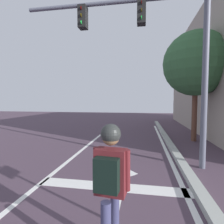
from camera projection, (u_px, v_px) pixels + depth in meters
The scene contains 9 objects.
lane_line_center at pixel (37, 186), 3.93m from camera, with size 0.12×20.00×0.01m, color silver.
lane_line_curbside at pixel (188, 199), 3.40m from camera, with size 0.12×20.00×0.01m, color silver.
stop_bar at pixel (113, 187), 3.89m from camera, with size 3.29×0.40×0.01m, color silver.
lane_arrow_stem at pixel (120, 190), 3.77m from camera, with size 0.16×1.40×0.01m, color silver.
lane_arrow_head at pixel (124, 173), 4.60m from camera, with size 0.56×0.44×0.01m, color silver.
curb_strip at pixel (203, 197), 3.35m from camera, with size 0.24×24.00×0.14m, color #9B9F99.
skater at pixel (110, 176), 1.99m from camera, with size 0.43×0.59×1.53m.
traffic_signal_mast at pixel (151, 38), 5.00m from camera, with size 5.21×0.34×4.99m.
roadside_tree at pixel (196, 64), 8.11m from camera, with size 2.91×2.91×5.00m.
Camera 1 is at (2.14, 2.52, 1.88)m, focal length 28.78 mm.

